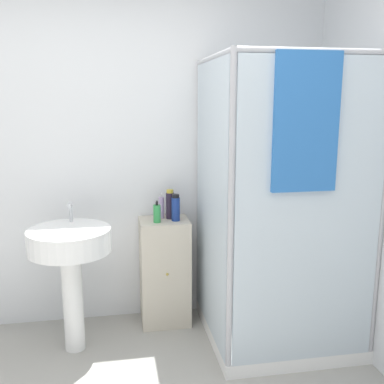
{
  "coord_description": "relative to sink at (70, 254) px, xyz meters",
  "views": [
    {
      "loc": [
        0.07,
        -1.65,
        1.67
      ],
      "look_at": [
        0.57,
        1.11,
        1.09
      ],
      "focal_mm": 42.0,
      "sensor_mm": 36.0,
      "label": 1
    }
  ],
  "objects": [
    {
      "name": "sink",
      "position": [
        0.0,
        0.0,
        0.0
      ],
      "size": [
        0.54,
        0.54,
        0.98
      ],
      "color": "white",
      "rests_on": "ground_plane"
    },
    {
      "name": "wall_back",
      "position": [
        0.22,
        0.47,
        0.57
      ],
      "size": [
        6.4,
        0.06,
        2.5
      ],
      "primitive_type": "cube",
      "color": "silver",
      "rests_on": "ground_plane"
    },
    {
      "name": "lotion_bottle_white",
      "position": [
        0.64,
        0.34,
        0.21
      ],
      "size": [
        0.04,
        0.04,
        0.19
      ],
      "color": "#B299C6",
      "rests_on": "vanity_cabinet"
    },
    {
      "name": "shower_enclosure",
      "position": [
        1.34,
        -0.14,
        -0.16
      ],
      "size": [
        0.97,
        1.0,
        1.94
      ],
      "color": "white",
      "rests_on": "ground_plane"
    },
    {
      "name": "vanity_cabinet",
      "position": [
        0.65,
        0.28,
        -0.27
      ],
      "size": [
        0.36,
        0.32,
        0.8
      ],
      "color": "beige",
      "rests_on": "ground_plane"
    },
    {
      "name": "shampoo_bottle_tall_black",
      "position": [
        0.7,
        0.32,
        0.23
      ],
      "size": [
        0.06,
        0.06,
        0.22
      ],
      "color": "#281E33",
      "rests_on": "vanity_cabinet"
    },
    {
      "name": "soap_dispenser",
      "position": [
        0.59,
        0.22,
        0.19
      ],
      "size": [
        0.05,
        0.05,
        0.16
      ],
      "color": "green",
      "rests_on": "vanity_cabinet"
    },
    {
      "name": "shampoo_bottle_blue",
      "position": [
        0.73,
        0.24,
        0.22
      ],
      "size": [
        0.06,
        0.06,
        0.2
      ],
      "color": "navy",
      "rests_on": "vanity_cabinet"
    }
  ]
}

